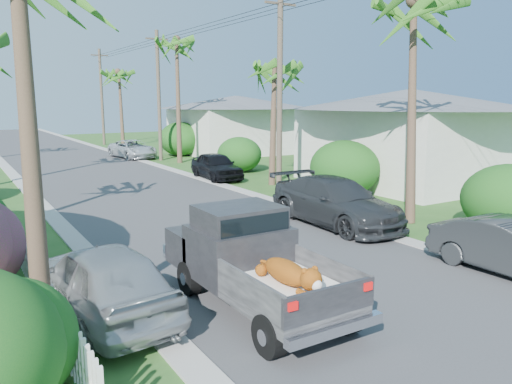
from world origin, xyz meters
TOP-DOWN VIEW (x-y plane):
  - ground at (0.00, 0.00)m, footprint 120.00×120.00m
  - road at (0.00, 25.00)m, footprint 8.00×100.00m
  - curb_left at (-4.30, 25.00)m, footprint 0.60×100.00m
  - curb_right at (4.30, 25.00)m, footprint 0.60×100.00m
  - pickup_truck at (-2.20, 2.83)m, footprint 1.98×5.12m
  - parked_car_rm at (3.86, 7.00)m, footprint 2.29×5.54m
  - parked_car_rf at (5.00, 18.17)m, footprint 1.98×4.31m
  - parked_car_rd at (4.32, 30.38)m, footprint 2.75×4.99m
  - parked_car_ln at (-5.00, 3.67)m, footprint 2.23×4.62m
  - palm_r_a at (6.30, 6.00)m, footprint 4.40×4.40m
  - palm_r_b at (6.60, 15.00)m, footprint 4.40×4.40m
  - palm_r_c at (6.20, 26.00)m, footprint 4.40×4.40m
  - palm_r_d at (6.50, 40.00)m, footprint 4.40×4.40m
  - shrub_r_a at (7.60, 3.00)m, footprint 2.80×3.08m
  - shrub_r_b at (7.80, 11.00)m, footprint 3.00×3.30m
  - shrub_r_c at (7.50, 20.00)m, footprint 2.60×2.86m
  - shrub_r_d at (8.00, 30.00)m, footprint 3.20×3.52m
  - picket_fence at (-6.00, 5.50)m, footprint 0.10×11.00m
  - house_right_near at (13.00, 12.00)m, footprint 8.00×9.00m
  - house_right_far at (13.00, 30.00)m, footprint 9.00×8.00m
  - utility_pole_b at (5.60, 13.00)m, footprint 1.60×0.26m
  - utility_pole_c at (5.60, 28.00)m, footprint 1.60×0.26m
  - utility_pole_d at (5.60, 43.00)m, footprint 1.60×0.26m

SIDE VIEW (x-z plane):
  - ground at x=0.00m, z-range 0.00..0.00m
  - road at x=0.00m, z-range 0.00..0.02m
  - curb_left at x=-4.30m, z-range 0.00..0.06m
  - curb_right at x=4.30m, z-range 0.00..0.06m
  - picket_fence at x=-6.00m, z-range 0.00..1.00m
  - parked_car_rd at x=4.32m, z-range 0.00..1.32m
  - parked_car_rf at x=5.00m, z-range 0.00..1.43m
  - parked_car_ln at x=-5.00m, z-range 0.00..1.52m
  - parked_car_rm at x=3.86m, z-range 0.00..1.60m
  - pickup_truck at x=-2.20m, z-range -0.02..2.04m
  - shrub_r_c at x=7.50m, z-range 0.00..2.10m
  - shrub_r_a at x=7.60m, z-range 0.00..2.30m
  - shrub_r_b at x=7.80m, z-range 0.00..2.50m
  - shrub_r_d at x=8.00m, z-range 0.00..2.60m
  - house_right_far at x=13.00m, z-range -0.18..4.42m
  - house_right_near at x=13.00m, z-range -0.18..4.62m
  - utility_pole_b at x=5.60m, z-range 0.10..9.10m
  - utility_pole_c at x=5.60m, z-range 0.10..9.10m
  - utility_pole_d at x=5.60m, z-range 0.10..9.10m
  - palm_r_b at x=6.60m, z-range 2.35..9.55m
  - palm_r_d at x=6.50m, z-range 2.73..10.74m
  - palm_r_a at x=6.30m, z-range 3.07..11.78m
  - palm_r_c at x=6.20m, z-range 3.41..12.81m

